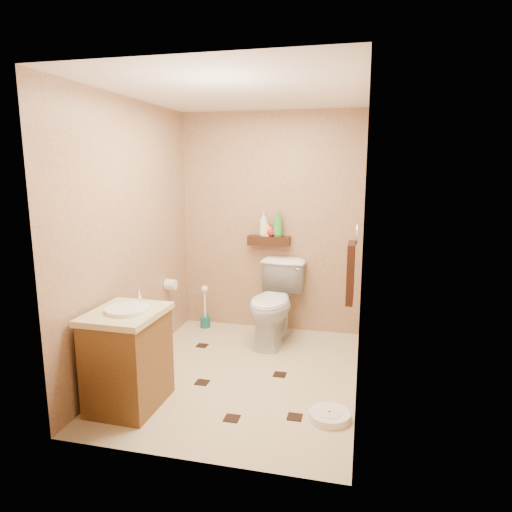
# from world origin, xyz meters

# --- Properties ---
(ground) EXTENTS (2.50, 2.50, 0.00)m
(ground) POSITION_xyz_m (0.00, 0.00, 0.00)
(ground) COLOR beige
(ground) RESTS_ON ground
(wall_back) EXTENTS (2.00, 0.04, 2.40)m
(wall_back) POSITION_xyz_m (0.00, 1.25, 1.20)
(wall_back) COLOR tan
(wall_back) RESTS_ON ground
(wall_front) EXTENTS (2.00, 0.04, 2.40)m
(wall_front) POSITION_xyz_m (0.00, -1.25, 1.20)
(wall_front) COLOR tan
(wall_front) RESTS_ON ground
(wall_left) EXTENTS (0.04, 2.50, 2.40)m
(wall_left) POSITION_xyz_m (-1.00, 0.00, 1.20)
(wall_left) COLOR tan
(wall_left) RESTS_ON ground
(wall_right) EXTENTS (0.04, 2.50, 2.40)m
(wall_right) POSITION_xyz_m (1.00, 0.00, 1.20)
(wall_right) COLOR tan
(wall_right) RESTS_ON ground
(ceiling) EXTENTS (2.00, 2.50, 0.02)m
(ceiling) POSITION_xyz_m (0.00, 0.00, 2.40)
(ceiling) COLOR white
(ceiling) RESTS_ON wall_back
(wall_shelf) EXTENTS (0.46, 0.14, 0.10)m
(wall_shelf) POSITION_xyz_m (0.00, 1.17, 1.02)
(wall_shelf) COLOR #3C2010
(wall_shelf) RESTS_ON wall_back
(floor_accents) EXTENTS (1.25, 1.42, 0.01)m
(floor_accents) POSITION_xyz_m (0.04, -0.06, 0.00)
(floor_accents) COLOR black
(floor_accents) RESTS_ON ground
(toilet) EXTENTS (0.56, 0.87, 0.84)m
(toilet) POSITION_xyz_m (0.13, 0.83, 0.42)
(toilet) COLOR white
(toilet) RESTS_ON ground
(vanity) EXTENTS (0.52, 0.63, 0.88)m
(vanity) POSITION_xyz_m (-0.70, -0.71, 0.39)
(vanity) COLOR brown
(vanity) RESTS_ON ground
(bathroom_scale) EXTENTS (0.34, 0.34, 0.06)m
(bathroom_scale) POSITION_xyz_m (0.82, -0.57, 0.03)
(bathroom_scale) COLOR white
(bathroom_scale) RESTS_ON ground
(toilet_brush) EXTENTS (0.11, 0.11, 0.50)m
(toilet_brush) POSITION_xyz_m (-0.72, 1.07, 0.17)
(toilet_brush) COLOR #185E60
(toilet_brush) RESTS_ON ground
(towel_ring) EXTENTS (0.12, 0.30, 0.76)m
(towel_ring) POSITION_xyz_m (0.91, 0.25, 0.95)
(towel_ring) COLOR silver
(towel_ring) RESTS_ON wall_right
(toilet_paper) EXTENTS (0.12, 0.11, 0.12)m
(toilet_paper) POSITION_xyz_m (-0.94, 0.65, 0.60)
(toilet_paper) COLOR white
(toilet_paper) RESTS_ON wall_left
(bottle_a) EXTENTS (0.14, 0.14, 0.26)m
(bottle_a) POSITION_xyz_m (-0.06, 1.17, 1.20)
(bottle_a) COLOR white
(bottle_a) RESTS_ON wall_shelf
(bottle_b) EXTENTS (0.09, 0.09, 0.16)m
(bottle_b) POSITION_xyz_m (-0.01, 1.17, 1.15)
(bottle_b) COLOR #FFF635
(bottle_b) RESTS_ON wall_shelf
(bottle_c) EXTENTS (0.14, 0.14, 0.13)m
(bottle_c) POSITION_xyz_m (0.02, 1.17, 1.14)
(bottle_c) COLOR red
(bottle_c) RESTS_ON wall_shelf
(bottle_d) EXTENTS (0.14, 0.14, 0.28)m
(bottle_d) POSITION_xyz_m (0.10, 1.17, 1.21)
(bottle_d) COLOR green
(bottle_d) RESTS_ON wall_shelf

